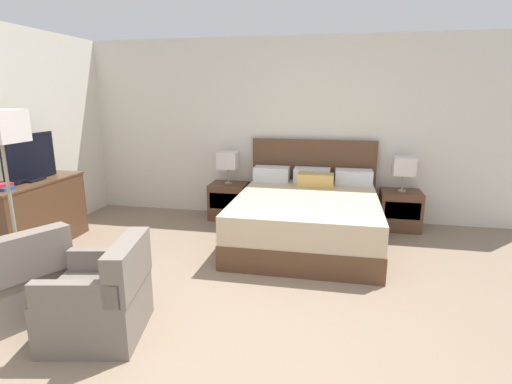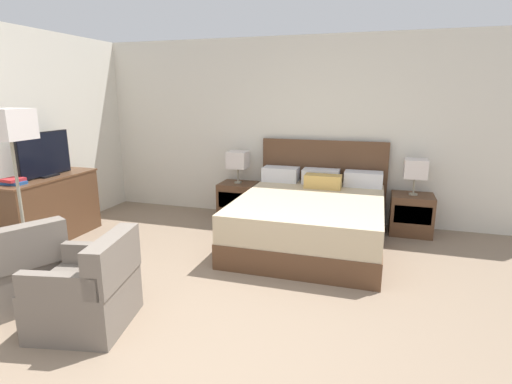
{
  "view_description": "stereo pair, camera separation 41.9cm",
  "coord_description": "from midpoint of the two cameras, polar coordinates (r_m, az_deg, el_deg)",
  "views": [
    {
      "loc": [
        0.8,
        -2.28,
        1.81
      ],
      "look_at": [
        -0.06,
        1.96,
        0.75
      ],
      "focal_mm": 28.0,
      "sensor_mm": 36.0,
      "label": 1
    },
    {
      "loc": [
        1.21,
        -2.17,
        1.81
      ],
      "look_at": [
        -0.06,
        1.96,
        0.75
      ],
      "focal_mm": 28.0,
      "sensor_mm": 36.0,
      "label": 2
    }
  ],
  "objects": [
    {
      "name": "dresser",
      "position": [
        5.53,
        -30.87,
        -2.73
      ],
      "size": [
        0.46,
        1.34,
        0.82
      ],
      "color": "brown",
      "rests_on": "ground"
    },
    {
      "name": "wall_back",
      "position": [
        5.92,
        1.74,
        8.86
      ],
      "size": [
        7.06,
        0.06,
        2.6
      ],
      "primitive_type": "cube",
      "color": "silver",
      "rests_on": "ground"
    },
    {
      "name": "nightstand_right",
      "position": [
        5.74,
        17.93,
        -2.49
      ],
      "size": [
        0.53,
        0.45,
        0.53
      ],
      "color": "brown",
      "rests_on": "ground"
    },
    {
      "name": "tv",
      "position": [
        5.41,
        -31.58,
        4.09
      ],
      "size": [
        0.18,
        0.79,
        0.55
      ],
      "color": "black",
      "rests_on": "dresser"
    },
    {
      "name": "armchair_companion",
      "position": [
        3.43,
        -24.64,
        -13.95
      ],
      "size": [
        0.81,
        0.8,
        0.76
      ],
      "color": "#70665B",
      "rests_on": "ground"
    },
    {
      "name": "floor_lamp",
      "position": [
        4.49,
        -35.0,
        6.5
      ],
      "size": [
        0.36,
        0.36,
        1.68
      ],
      "color": "gray",
      "rests_on": "ground"
    },
    {
      "name": "book_red_cover",
      "position": [
        5.14,
        -34.78,
        0.42
      ],
      "size": [
        0.25,
        0.15,
        0.04
      ],
      "primitive_type": "cube",
      "rotation": [
        0.0,
        0.0,
        0.01
      ],
      "color": "#234C8E",
      "rests_on": "dresser"
    },
    {
      "name": "armchair_by_window",
      "position": [
        4.05,
        -33.47,
        -10.73
      ],
      "size": [
        0.92,
        0.92,
        0.76
      ],
      "color": "#70665B",
      "rests_on": "ground"
    },
    {
      "name": "bed",
      "position": [
        5.01,
        4.92,
        -3.46
      ],
      "size": [
        1.78,
        2.08,
        1.18
      ],
      "color": "brown",
      "rests_on": "ground"
    },
    {
      "name": "nightstand_left",
      "position": [
        5.97,
        -5.92,
        -1.28
      ],
      "size": [
        0.53,
        0.45,
        0.53
      ],
      "color": "brown",
      "rests_on": "ground"
    },
    {
      "name": "ground_plane",
      "position": [
        3.04,
        -11.16,
        -23.06
      ],
      "size": [
        10.66,
        10.66,
        0.0
      ],
      "primitive_type": "plane",
      "color": "#84705B"
    },
    {
      "name": "table_lamp_right",
      "position": [
        5.61,
        18.38,
        3.5
      ],
      "size": [
        0.28,
        0.28,
        0.47
      ],
      "color": "gray",
      "rests_on": "nightstand_right"
    },
    {
      "name": "table_lamp_left",
      "position": [
        5.84,
        -6.06,
        4.51
      ],
      "size": [
        0.28,
        0.28,
        0.47
      ],
      "color": "gray",
      "rests_on": "nightstand_left"
    }
  ]
}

